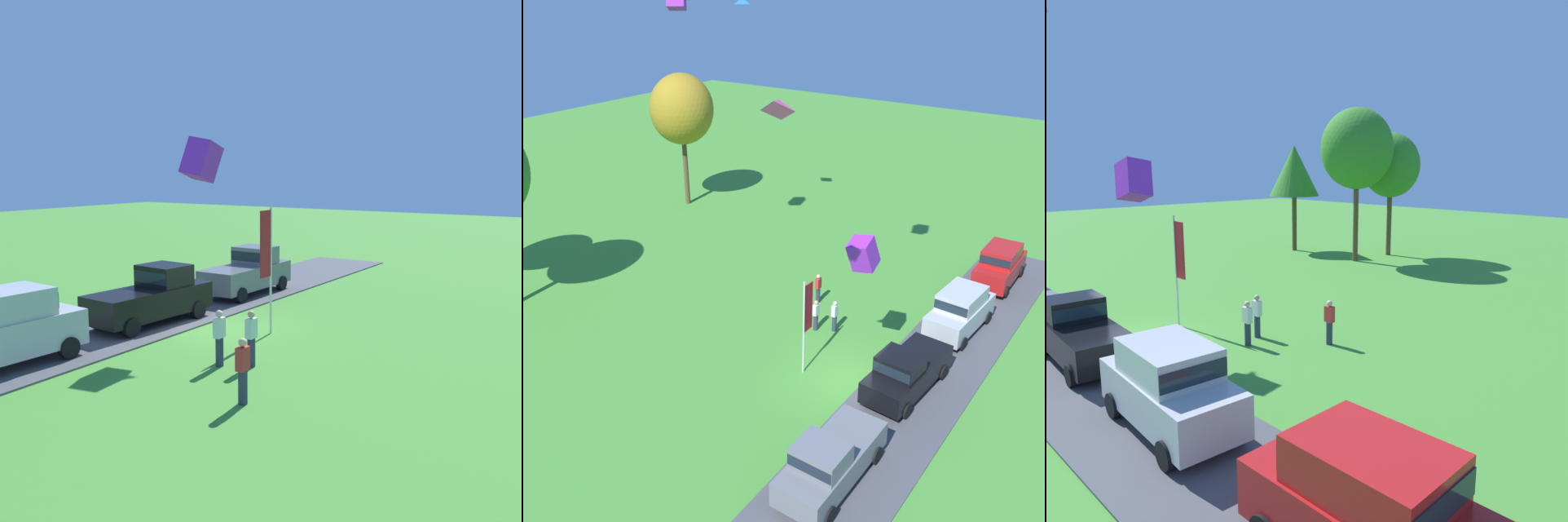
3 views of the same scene
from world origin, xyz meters
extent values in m
plane|color=#478E33|center=(0.00, 0.00, 0.00)|extent=(120.00, 120.00, 0.00)
cube|color=#4C4C51|center=(0.00, -2.71, 0.03)|extent=(36.00, 4.40, 0.06)
cube|color=slate|center=(-5.58, -2.30, 0.90)|extent=(5.00, 1.91, 1.00)
cube|color=slate|center=(-6.38, -2.30, 1.80)|extent=(1.50, 1.76, 0.80)
cube|color=#19232D|center=(-6.38, -2.30, 1.80)|extent=(1.53, 1.73, 0.44)
cylinder|color=black|center=(-7.28, -3.20, 0.40)|extent=(0.68, 0.24, 0.68)
cylinder|color=black|center=(-7.28, -1.40, 0.40)|extent=(0.68, 0.24, 0.68)
cylinder|color=black|center=(-3.88, -3.21, 0.40)|extent=(0.68, 0.24, 0.68)
cylinder|color=black|center=(-3.88, -1.40, 0.40)|extent=(0.68, 0.24, 0.68)
cube|color=black|center=(0.88, -2.29, 0.90)|extent=(5.12, 2.23, 1.00)
cube|color=black|center=(0.08, -2.23, 1.80)|extent=(1.62, 1.86, 0.80)
cube|color=#19232D|center=(0.08, -2.23, 1.80)|extent=(1.64, 1.82, 0.44)
cylinder|color=black|center=(-0.88, -3.07, 0.40)|extent=(0.69, 0.29, 0.68)
cylinder|color=black|center=(-0.76, -1.27, 0.40)|extent=(0.69, 0.29, 0.68)
cylinder|color=black|center=(2.51, -3.30, 0.40)|extent=(0.69, 0.29, 0.68)
cylinder|color=black|center=(2.63, -1.50, 0.40)|extent=(0.69, 0.29, 0.68)
cube|color=#B7B7BC|center=(6.89, -2.41, 0.95)|extent=(4.71, 2.19, 1.10)
cube|color=#B7B7BC|center=(6.89, -2.41, 1.92)|extent=(2.71, 1.92, 0.84)
cube|color=#19232D|center=(6.89, -2.41, 1.92)|extent=(2.76, 1.89, 0.46)
cylinder|color=black|center=(5.28, -3.21, 0.40)|extent=(0.69, 0.28, 0.68)
cylinder|color=black|center=(5.39, -1.41, 0.40)|extent=(0.69, 0.28, 0.68)
cylinder|color=black|center=(8.40, -3.40, 0.40)|extent=(0.69, 0.28, 0.68)
cylinder|color=black|center=(8.51, -1.60, 0.40)|extent=(0.69, 0.28, 0.68)
cube|color=red|center=(13.33, -2.44, 0.95)|extent=(4.63, 1.96, 1.10)
cube|color=red|center=(13.33, -2.44, 1.92)|extent=(2.62, 1.80, 0.84)
cube|color=#19232D|center=(13.33, -2.44, 1.92)|extent=(2.68, 1.76, 0.46)
cylinder|color=black|center=(11.78, -3.36, 0.40)|extent=(0.68, 0.25, 0.68)
cylinder|color=black|center=(11.75, -1.56, 0.40)|extent=(0.68, 0.25, 0.68)
cylinder|color=black|center=(14.90, -3.32, 0.40)|extent=(0.68, 0.25, 0.68)
cylinder|color=black|center=(14.88, -1.52, 0.40)|extent=(0.68, 0.25, 0.68)
cylinder|color=#2D334C|center=(3.31, 2.81, 0.44)|extent=(0.24, 0.24, 0.88)
cube|color=white|center=(3.31, 2.81, 1.18)|extent=(0.36, 0.22, 0.60)
sphere|color=beige|center=(3.31, 2.81, 1.60)|extent=(0.22, 0.22, 0.22)
cylinder|color=#2D334C|center=(2.84, 3.64, 0.44)|extent=(0.24, 0.24, 0.88)
cube|color=white|center=(2.84, 3.64, 1.18)|extent=(0.36, 0.22, 0.60)
sphere|color=tan|center=(2.84, 3.64, 1.60)|extent=(0.22, 0.22, 0.22)
cylinder|color=#2D334C|center=(5.37, 5.08, 0.44)|extent=(0.24, 0.24, 0.88)
cube|color=red|center=(5.37, 5.08, 1.18)|extent=(0.36, 0.22, 0.60)
sphere|color=beige|center=(5.37, 5.08, 1.60)|extent=(0.22, 0.22, 0.22)
cylinder|color=brown|center=(13.10, 22.00, 2.64)|extent=(0.36, 0.36, 5.27)
ellipsoid|color=olive|center=(13.10, 22.00, 7.40)|extent=(4.74, 4.74, 5.22)
cylinder|color=silver|center=(-0.59, 2.17, 2.33)|extent=(0.08, 0.08, 4.66)
cube|color=red|center=(-0.24, 2.17, 3.26)|extent=(0.64, 0.04, 2.33)
pyramid|color=blue|center=(11.19, 14.46, 15.06)|extent=(1.13, 1.24, 0.34)
cube|color=purple|center=(0.54, 0.03, 6.14)|extent=(1.31, 1.18, 1.64)
pyramid|color=#EA4C9E|center=(-6.07, -0.38, 13.32)|extent=(1.20, 1.06, 0.82)
camera|label=1|loc=(17.37, 13.39, 5.89)|focal=42.00mm
camera|label=2|loc=(-20.11, -10.31, 16.72)|focal=42.00mm
camera|label=3|loc=(17.84, -8.31, 6.68)|focal=35.00mm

